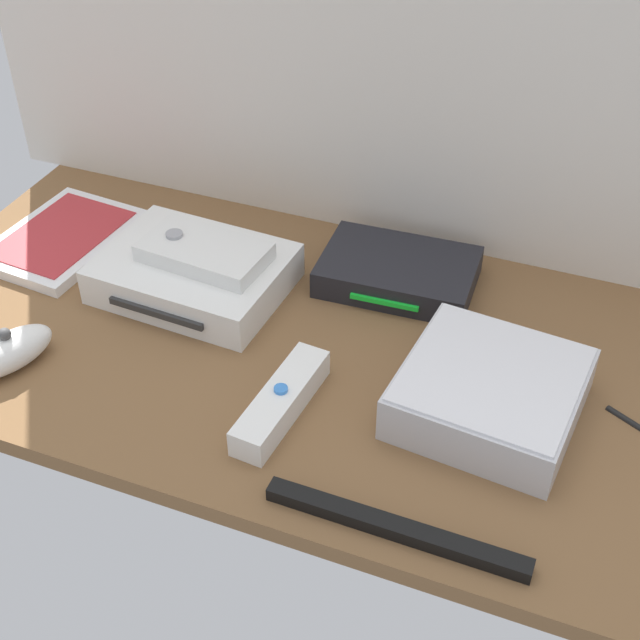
{
  "coord_description": "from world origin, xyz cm",
  "views": [
    {
      "loc": [
        26.63,
        -67.77,
        63.14
      ],
      "look_at": [
        0.0,
        0.0,
        4.0
      ],
      "focal_mm": 49.61,
      "sensor_mm": 36.0,
      "label": 1
    }
  ],
  "objects_px": {
    "remote_nunchuk": "(10,351)",
    "sensor_bar": "(396,528)",
    "mini_computer": "(490,393)",
    "game_console": "(194,274)",
    "network_router": "(398,272)",
    "remote_wand": "(281,401)",
    "game_case": "(63,238)",
    "remote_classic_pad": "(204,252)"
  },
  "relations": [
    {
      "from": "network_router",
      "to": "sensor_bar",
      "type": "bearing_deg",
      "value": -75.48
    },
    {
      "from": "network_router",
      "to": "remote_nunchuk",
      "type": "distance_m",
      "value": 0.44
    },
    {
      "from": "game_console",
      "to": "mini_computer",
      "type": "xyz_separation_m",
      "value": [
        0.37,
        -0.08,
        0.0
      ]
    },
    {
      "from": "game_case",
      "to": "remote_classic_pad",
      "type": "height_order",
      "value": "remote_classic_pad"
    },
    {
      "from": "sensor_bar",
      "to": "mini_computer",
      "type": "bearing_deg",
      "value": 77.69
    },
    {
      "from": "network_router",
      "to": "remote_wand",
      "type": "relative_size",
      "value": 1.23
    },
    {
      "from": "remote_wand",
      "to": "network_router",
      "type": "bearing_deg",
      "value": 84.98
    },
    {
      "from": "game_console",
      "to": "remote_nunchuk",
      "type": "bearing_deg",
      "value": -118.09
    },
    {
      "from": "game_console",
      "to": "sensor_bar",
      "type": "xyz_separation_m",
      "value": [
        0.33,
        -0.25,
        -0.01
      ]
    },
    {
      "from": "mini_computer",
      "to": "network_router",
      "type": "bearing_deg",
      "value": 130.77
    },
    {
      "from": "game_case",
      "to": "remote_nunchuk",
      "type": "distance_m",
      "value": 0.23
    },
    {
      "from": "mini_computer",
      "to": "remote_wand",
      "type": "bearing_deg",
      "value": -158.35
    },
    {
      "from": "mini_computer",
      "to": "game_console",
      "type": "bearing_deg",
      "value": 168.4
    },
    {
      "from": "remote_nunchuk",
      "to": "sensor_bar",
      "type": "bearing_deg",
      "value": 13.76
    },
    {
      "from": "mini_computer",
      "to": "remote_nunchuk",
      "type": "relative_size",
      "value": 1.7
    },
    {
      "from": "network_router",
      "to": "mini_computer",
      "type": "bearing_deg",
      "value": -51.97
    },
    {
      "from": "remote_wand",
      "to": "sensor_bar",
      "type": "distance_m",
      "value": 0.18
    },
    {
      "from": "game_console",
      "to": "remote_classic_pad",
      "type": "xyz_separation_m",
      "value": [
        0.01,
        0.0,
        0.03
      ]
    },
    {
      "from": "game_case",
      "to": "network_router",
      "type": "bearing_deg",
      "value": 14.93
    },
    {
      "from": "sensor_bar",
      "to": "network_router",
      "type": "bearing_deg",
      "value": 107.86
    },
    {
      "from": "network_router",
      "to": "remote_wand",
      "type": "distance_m",
      "value": 0.25
    },
    {
      "from": "remote_classic_pad",
      "to": "sensor_bar",
      "type": "xyz_separation_m",
      "value": [
        0.31,
        -0.26,
        -0.05
      ]
    },
    {
      "from": "remote_wand",
      "to": "remote_nunchuk",
      "type": "relative_size",
      "value": 1.38
    },
    {
      "from": "network_router",
      "to": "sensor_bar",
      "type": "xyz_separation_m",
      "value": [
        0.11,
        -0.35,
        -0.01
      ]
    },
    {
      "from": "remote_nunchuk",
      "to": "network_router",
      "type": "bearing_deg",
      "value": 62.18
    },
    {
      "from": "game_case",
      "to": "remote_wand",
      "type": "bearing_deg",
      "value": -20.0
    },
    {
      "from": "remote_wand",
      "to": "remote_classic_pad",
      "type": "relative_size",
      "value": 1.0
    },
    {
      "from": "remote_nunchuk",
      "to": "sensor_bar",
      "type": "height_order",
      "value": "remote_nunchuk"
    },
    {
      "from": "remote_nunchuk",
      "to": "remote_classic_pad",
      "type": "relative_size",
      "value": 0.72
    },
    {
      "from": "game_case",
      "to": "remote_nunchuk",
      "type": "height_order",
      "value": "remote_nunchuk"
    },
    {
      "from": "game_console",
      "to": "remote_classic_pad",
      "type": "height_order",
      "value": "remote_classic_pad"
    },
    {
      "from": "remote_wand",
      "to": "sensor_bar",
      "type": "relative_size",
      "value": 0.63
    },
    {
      "from": "remote_wand",
      "to": "game_case",
      "type": "bearing_deg",
      "value": 159.81
    },
    {
      "from": "game_console",
      "to": "sensor_bar",
      "type": "relative_size",
      "value": 0.91
    },
    {
      "from": "network_router",
      "to": "remote_wand",
      "type": "bearing_deg",
      "value": -102.58
    },
    {
      "from": "game_console",
      "to": "remote_wand",
      "type": "height_order",
      "value": "game_console"
    },
    {
      "from": "mini_computer",
      "to": "remote_classic_pad",
      "type": "relative_size",
      "value": 1.23
    },
    {
      "from": "remote_wand",
      "to": "mini_computer",
      "type": "bearing_deg",
      "value": 26.47
    },
    {
      "from": "remote_wand",
      "to": "remote_nunchuk",
      "type": "xyz_separation_m",
      "value": [
        -0.29,
        -0.04,
        0.01
      ]
    },
    {
      "from": "game_console",
      "to": "remote_wand",
      "type": "xyz_separation_m",
      "value": [
        0.18,
        -0.15,
        -0.01
      ]
    },
    {
      "from": "game_console",
      "to": "sensor_bar",
      "type": "bearing_deg",
      "value": -34.47
    },
    {
      "from": "remote_classic_pad",
      "to": "sensor_bar",
      "type": "height_order",
      "value": "remote_classic_pad"
    }
  ]
}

